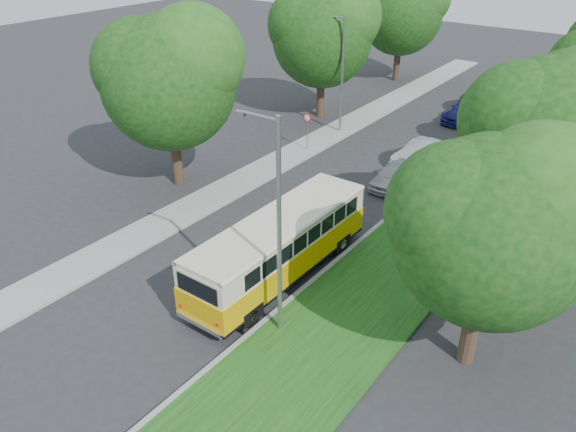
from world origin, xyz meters
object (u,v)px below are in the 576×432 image
Objects in this scene: lamppost_far at (341,71)px; car_silver at (393,175)px; vintage_bus at (280,248)px; car_blue at (467,111)px; lamppost_near at (277,224)px; car_white at (420,153)px; car_grey at (488,96)px.

car_silver is at bearing -38.41° from lamppost_far.
car_silver is at bearing 91.51° from vintage_bus.
lamppost_far is 1.55× the size of car_blue.
lamppost_near is 20.53m from lamppost_far.
car_blue reaches higher than car_white.
car_blue is (-0.58, 9.07, 0.04)m from car_white.
car_silver is 16.99m from car_grey.
car_blue is (-0.90, 23.19, -0.68)m from vintage_bus.
car_white is 9.09m from car_blue.
lamppost_far is at bearing 115.71° from lamppost_near.
car_white is 0.83× the size of car_blue.
vintage_bus is 14.14m from car_white.
car_silver is at bearing -73.97° from car_grey.
car_grey is at bearing 91.05° from car_silver.
car_grey is at bearing 97.46° from car_blue.
lamppost_far reaches higher than car_silver.
lamppost_near is 4.46m from vintage_bus.
vintage_bus reaches higher than car_blue.
lamppost_near reaches higher than car_grey.
car_white is (-2.25, 16.81, -3.71)m from lamppost_near.
car_grey is (-0.59, 13.30, 0.06)m from car_white.
vintage_bus is 23.22m from car_blue.
vintage_bus is (6.98, -15.81, -2.73)m from lamppost_far.
vintage_bus reaches higher than car_silver.
lamppost_near is at bearing -53.95° from vintage_bus.
car_grey is (-0.91, 27.42, -0.65)m from vintage_bus.
car_grey reaches higher than car_blue.
lamppost_near is 13.82m from car_silver.
car_silver is (-0.21, 10.44, -0.75)m from vintage_bus.
car_blue is at bearing 92.60° from vintage_bus.
car_silver is (6.77, -5.37, -3.48)m from lamppost_far.
lamppost_far is at bearing 114.18° from vintage_bus.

